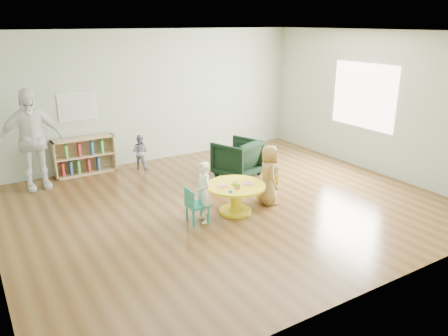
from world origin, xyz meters
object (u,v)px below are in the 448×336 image
object	(u,v)px
armchair	(237,158)
toddler	(140,152)
kid_chair_right	(269,185)
child_right	(269,175)
child_left	(203,192)
bookshelf	(84,156)
activity_table	(236,193)
kid_chair_left	(195,204)
adult_caretaker	(31,140)

from	to	relation	value
armchair	toddler	world-z (taller)	armchair
kid_chair_right	child_right	xyz separation A→B (m)	(-0.08, -0.10, 0.24)
kid_chair_right	child_left	xyz separation A→B (m)	(-1.35, -0.14, 0.20)
child_left	bookshelf	bearing A→B (deg)	-157.23
activity_table	kid_chair_left	size ratio (longest dim) A/B	1.69
kid_chair_left	kid_chair_right	bearing A→B (deg)	97.07
activity_table	armchair	bearing A→B (deg)	55.91
activity_table	kid_chair_right	xyz separation A→B (m)	(0.75, 0.12, -0.05)
child_left	toddler	xyz separation A→B (m)	(0.11, 2.93, -0.11)
child_right	toddler	bearing A→B (deg)	40.48
bookshelf	child_right	size ratio (longest dim) A/B	1.17
activity_table	child_right	xyz separation A→B (m)	(0.66, 0.02, 0.18)
child_left	child_right	world-z (taller)	child_right
bookshelf	child_right	distance (m)	3.91
activity_table	kid_chair_left	xyz separation A→B (m)	(-0.74, 0.01, -0.03)
kid_chair_right	child_left	world-z (taller)	child_left
kid_chair_right	kid_chair_left	bearing A→B (deg)	90.63
bookshelf	toddler	world-z (taller)	bookshelf
kid_chair_right	child_left	bearing A→B (deg)	92.33
child_right	armchair	bearing A→B (deg)	6.02
toddler	adult_caretaker	xyz separation A→B (m)	(-2.06, -0.09, 0.56)
activity_table	armchair	world-z (taller)	armchair
kid_chair_left	kid_chair_right	xyz separation A→B (m)	(1.49, 0.11, -0.03)
kid_chair_right	adult_caretaker	distance (m)	4.31
activity_table	adult_caretaker	distance (m)	3.84
kid_chair_left	child_right	bearing A→B (deg)	93.23
child_left	adult_caretaker	xyz separation A→B (m)	(-1.95, 2.84, 0.45)
armchair	child_left	bearing A→B (deg)	23.15
kid_chair_right	bookshelf	xyz separation A→B (m)	(-2.32, 3.10, 0.09)
activity_table	kid_chair_left	bearing A→B (deg)	179.56
bookshelf	child_right	bearing A→B (deg)	-54.98
child_left	adult_caretaker	world-z (taller)	adult_caretaker
activity_table	armchair	size ratio (longest dim) A/B	1.18
kid_chair_right	adult_caretaker	xyz separation A→B (m)	(-3.30, 2.70, 0.65)
bookshelf	toddler	distance (m)	1.13
kid_chair_right	adult_caretaker	world-z (taller)	adult_caretaker
armchair	child_right	xyz separation A→B (m)	(-0.32, -1.44, 0.15)
bookshelf	toddler	bearing A→B (deg)	-15.88
toddler	adult_caretaker	size ratio (longest dim) A/B	0.39
activity_table	adult_caretaker	xyz separation A→B (m)	(-2.55, 2.81, 0.60)
kid_chair_right	toddler	distance (m)	3.05
activity_table	adult_caretaker	world-z (taller)	adult_caretaker
kid_chair_right	child_left	size ratio (longest dim) A/B	0.54
bookshelf	armchair	size ratio (longest dim) A/B	1.49
kid_chair_right	bookshelf	world-z (taller)	bookshelf
bookshelf	activity_table	bearing A→B (deg)	-63.89
bookshelf	armchair	distance (m)	3.11
kid_chair_right	bookshelf	distance (m)	3.87
child_right	adult_caretaker	bearing A→B (deg)	67.63
adult_caretaker	toddler	bearing A→B (deg)	-0.37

